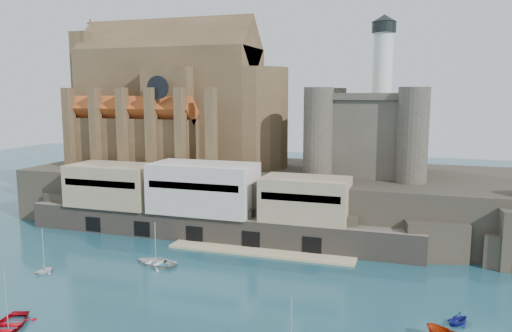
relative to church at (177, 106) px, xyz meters
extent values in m
plane|color=#17404E|center=(24.13, -41.85, -22.13)|extent=(300.00, 300.00, 0.00)
cube|color=black|center=(24.13, -1.85, -17.13)|extent=(100.00, 34.00, 10.00)
cube|color=black|center=(-13.87, -18.35, -19.13)|extent=(9.00, 5.00, 6.00)
cube|color=black|center=(2.13, -18.35, -19.13)|extent=(9.00, 5.00, 6.00)
cube|color=black|center=(19.13, -18.35, -19.13)|extent=(9.00, 5.00, 6.00)
cube|color=black|center=(36.13, -18.35, -19.13)|extent=(9.00, 5.00, 6.00)
cube|color=black|center=(52.13, -18.35, -19.13)|extent=(9.00, 5.00, 6.00)
cube|color=#645B50|center=(16.13, -19.35, -19.88)|extent=(70.00, 6.00, 4.50)
cube|color=tan|center=(26.13, -23.85, -21.98)|extent=(30.00, 4.00, 0.40)
cube|color=black|center=(-5.87, -22.25, -20.53)|extent=(3.00, 0.40, 2.60)
cube|color=black|center=(4.13, -22.25, -20.53)|extent=(3.00, 0.40, 2.60)
cube|color=black|center=(14.13, -22.25, -20.53)|extent=(3.00, 0.40, 2.60)
cube|color=black|center=(24.13, -22.25, -20.53)|extent=(3.00, 0.40, 2.60)
cube|color=black|center=(34.13, -22.25, -20.53)|extent=(3.00, 0.40, 2.60)
cube|color=#9B8869|center=(-3.87, -18.35, -13.88)|extent=(16.00, 9.00, 7.50)
cube|color=beige|center=(14.13, -18.35, -13.38)|extent=(18.00, 9.00, 8.50)
cube|color=#9B8869|center=(32.13, -18.35, -14.13)|extent=(14.00, 8.00, 7.00)
cube|color=#4E3B24|center=(-1.87, 0.15, -0.13)|extent=(38.00, 14.00, 24.00)
cube|color=#4E3B24|center=(-1.87, 0.15, 11.87)|extent=(38.00, 13.01, 13.01)
cylinder|color=#4E3B24|center=(17.13, 0.15, -2.13)|extent=(14.00, 14.00, 20.00)
cube|color=#4E3B24|center=(2.13, 0.15, -2.13)|extent=(10.00, 20.00, 20.00)
cube|color=#4E3B24|center=(-5.87, -9.35, -7.13)|extent=(28.00, 5.00, 10.00)
cube|color=#4E3B24|center=(-5.87, 9.65, -7.13)|extent=(28.00, 5.00, 10.00)
cube|color=#A3461C|center=(-5.87, -9.35, -0.53)|extent=(28.00, 5.66, 5.66)
cube|color=#A3461C|center=(-5.87, 9.65, -0.53)|extent=(28.00, 5.66, 5.66)
cube|color=#4E3B24|center=(-20.87, 0.15, 1.87)|extent=(4.00, 10.00, 28.00)
cylinder|color=black|center=(2.13, -11.90, 3.87)|extent=(4.40, 0.30, 4.40)
cube|color=#4E3B24|center=(-17.87, -12.35, -4.13)|extent=(1.60, 2.20, 16.00)
cube|color=#4E3B24|center=(-11.67, -12.35, -4.13)|extent=(1.60, 2.20, 16.00)
cube|color=#4E3B24|center=(-5.47, -12.35, -4.13)|extent=(1.60, 2.20, 16.00)
cube|color=#4E3B24|center=(0.73, -12.35, -4.13)|extent=(1.60, 2.20, 16.00)
cube|color=#4E3B24|center=(6.93, -12.35, -4.13)|extent=(1.60, 2.20, 16.00)
cube|color=#4E3B24|center=(13.13, -12.35, -4.13)|extent=(1.60, 2.20, 16.00)
cube|color=#413D33|center=(40.13, -0.85, -5.13)|extent=(16.00, 16.00, 14.00)
cube|color=#413D33|center=(40.13, -0.85, 2.27)|extent=(17.00, 17.00, 1.20)
cylinder|color=#413D33|center=(32.13, -8.85, -4.13)|extent=(5.20, 5.20, 16.00)
cylinder|color=#413D33|center=(48.13, -8.85, -4.13)|extent=(5.20, 5.20, 16.00)
cylinder|color=#413D33|center=(32.13, 7.15, -4.13)|extent=(5.20, 5.20, 16.00)
cylinder|color=#413D33|center=(48.13, 7.15, -4.13)|extent=(5.20, 5.20, 16.00)
cylinder|color=silver|center=(42.13, 1.15, 7.87)|extent=(3.60, 3.60, 12.00)
cylinder|color=black|center=(42.13, 1.15, 14.87)|extent=(4.40, 4.40, 2.00)
cone|color=black|center=(42.13, 1.15, 16.47)|extent=(4.60, 4.60, 1.40)
cube|color=black|center=(62.13, -18.85, -19.63)|extent=(6.00, 5.00, 5.00)
imported|color=#A4030F|center=(8.19, -56.50, -22.13)|extent=(4.81, 2.82, 6.48)
imported|color=silver|center=(0.06, -41.63, -22.13)|extent=(2.92, 2.25, 2.99)
imported|color=beige|center=(13.25, -33.79, -22.13)|extent=(2.12, 4.83, 6.54)
imported|color=navy|center=(54.13, -40.34, -22.13)|extent=(3.24, 3.05, 3.22)
camera|label=1|loc=(49.17, -96.05, 2.94)|focal=35.00mm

